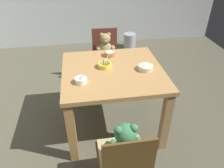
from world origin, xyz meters
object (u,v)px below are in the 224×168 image
object	(u,v)px
dining_table	(113,80)
porridge_bowl_cream_near_right	(146,68)
teddy_chair_far_center	(106,53)
teddy_chair_near_front	(124,153)
porridge_bowl_terracotta_far_center	(110,54)
porridge_bowl_yellow_center	(105,65)
porridge_bowl_white_near_left	(81,80)
metal_pail	(130,41)

from	to	relation	value
dining_table	porridge_bowl_cream_near_right	distance (m)	0.37
teddy_chair_far_center	teddy_chair_near_front	distance (m)	1.77
dining_table	porridge_bowl_cream_near_right	size ratio (longest dim) A/B	6.58
dining_table	porridge_bowl_terracotta_far_center	world-z (taller)	porridge_bowl_terracotta_far_center
porridge_bowl_cream_near_right	porridge_bowl_yellow_center	xyz separation A→B (m)	(-0.41, 0.12, -0.00)
teddy_chair_near_front	porridge_bowl_yellow_center	distance (m)	0.97
teddy_chair_far_center	porridge_bowl_yellow_center	size ratio (longest dim) A/B	5.97
porridge_bowl_white_near_left	porridge_bowl_cream_near_right	world-z (taller)	porridge_bowl_cream_near_right
porridge_bowl_cream_near_right	porridge_bowl_terracotta_far_center	size ratio (longest dim) A/B	1.28
teddy_chair_near_front	porridge_bowl_white_near_left	xyz separation A→B (m)	(-0.27, 0.69, 0.24)
porridge_bowl_terracotta_far_center	metal_pail	xyz separation A→B (m)	(0.68, 1.83, -0.63)
porridge_bowl_yellow_center	metal_pail	xyz separation A→B (m)	(0.78, 2.09, -0.63)
teddy_chair_far_center	porridge_bowl_yellow_center	bearing A→B (deg)	-6.29
metal_pail	porridge_bowl_yellow_center	bearing A→B (deg)	-110.40
porridge_bowl_yellow_center	teddy_chair_far_center	bearing A→B (deg)	81.93
porridge_bowl_white_near_left	metal_pail	size ratio (longest dim) A/B	0.37
teddy_chair_far_center	porridge_bowl_cream_near_right	distance (m)	1.01
metal_pail	porridge_bowl_cream_near_right	bearing A→B (deg)	-99.56
porridge_bowl_terracotta_far_center	teddy_chair_far_center	bearing A→B (deg)	87.79
teddy_chair_near_front	porridge_bowl_terracotta_far_center	xyz separation A→B (m)	(0.08, 1.20, 0.24)
teddy_chair_near_front	porridge_bowl_cream_near_right	size ratio (longest dim) A/B	5.43
porridge_bowl_yellow_center	porridge_bowl_terracotta_far_center	bearing A→B (deg)	69.81
dining_table	teddy_chair_far_center	bearing A→B (deg)	87.28
dining_table	porridge_bowl_yellow_center	world-z (taller)	porridge_bowl_yellow_center
porridge_bowl_terracotta_far_center	porridge_bowl_yellow_center	distance (m)	0.27
porridge_bowl_cream_near_right	teddy_chair_far_center	bearing A→B (deg)	107.17
porridge_bowl_yellow_center	metal_pail	bearing A→B (deg)	69.60
teddy_chair_far_center	teddy_chair_near_front	xyz separation A→B (m)	(-0.10, -1.76, 0.02)
teddy_chair_far_center	porridge_bowl_cream_near_right	bearing A→B (deg)	18.95
porridge_bowl_white_near_left	porridge_bowl_yellow_center	distance (m)	0.36
dining_table	teddy_chair_near_front	size ratio (longest dim) A/B	1.21
teddy_chair_far_center	porridge_bowl_white_near_left	bearing A→B (deg)	-17.32
porridge_bowl_terracotta_far_center	metal_pail	size ratio (longest dim) A/B	0.41
porridge_bowl_white_near_left	porridge_bowl_cream_near_right	bearing A→B (deg)	11.97
porridge_bowl_yellow_center	teddy_chair_near_front	bearing A→B (deg)	-89.05
dining_table	porridge_bowl_terracotta_far_center	bearing A→B (deg)	86.38
porridge_bowl_cream_near_right	porridge_bowl_yellow_center	bearing A→B (deg)	164.06
metal_pail	dining_table	bearing A→B (deg)	-108.09
dining_table	teddy_chair_near_front	xyz separation A→B (m)	(-0.06, -0.88, -0.08)
teddy_chair_far_center	porridge_bowl_terracotta_far_center	bearing A→B (deg)	-0.43
porridge_bowl_yellow_center	metal_pail	world-z (taller)	porridge_bowl_yellow_center
teddy_chair_near_front	porridge_bowl_terracotta_far_center	distance (m)	1.22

